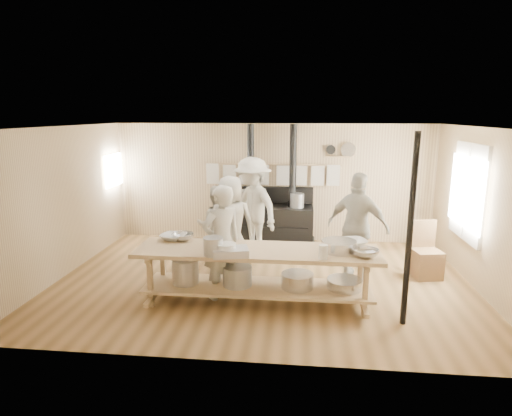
% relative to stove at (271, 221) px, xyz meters
% --- Properties ---
extents(ground, '(7.00, 7.00, 0.00)m').
position_rel_stove_xyz_m(ground, '(0.01, -2.12, -0.52)').
color(ground, brown).
rests_on(ground, ground).
extents(room_shell, '(7.00, 7.00, 7.00)m').
position_rel_stove_xyz_m(room_shell, '(0.01, -2.12, 1.10)').
color(room_shell, tan).
rests_on(room_shell, ground).
extents(window_right, '(0.09, 1.50, 1.65)m').
position_rel_stove_xyz_m(window_right, '(3.48, -1.52, 0.98)').
color(window_right, beige).
rests_on(window_right, ground).
extents(left_opening, '(0.00, 0.90, 0.90)m').
position_rel_stove_xyz_m(left_opening, '(-3.44, -0.12, 1.08)').
color(left_opening, white).
rests_on(left_opening, ground).
extents(stove, '(1.90, 0.75, 2.60)m').
position_rel_stove_xyz_m(stove, '(0.00, 0.00, 0.00)').
color(stove, black).
rests_on(stove, ground).
extents(towel_rail, '(3.00, 0.04, 0.47)m').
position_rel_stove_xyz_m(towel_rail, '(0.01, 0.28, 1.03)').
color(towel_rail, tan).
rests_on(towel_rail, ground).
extents(back_wall_shelf, '(0.63, 0.14, 0.32)m').
position_rel_stove_xyz_m(back_wall_shelf, '(1.47, 0.32, 1.48)').
color(back_wall_shelf, tan).
rests_on(back_wall_shelf, ground).
extents(prep_table, '(3.60, 0.90, 0.85)m').
position_rel_stove_xyz_m(prep_table, '(-0.00, -3.02, -0.00)').
color(prep_table, tan).
rests_on(prep_table, ground).
extents(support_post, '(0.08, 0.08, 2.60)m').
position_rel_stove_xyz_m(support_post, '(2.06, -3.47, 0.78)').
color(support_post, black).
rests_on(support_post, ground).
extents(cook_far_left, '(0.77, 0.74, 1.78)m').
position_rel_stove_xyz_m(cook_far_left, '(-0.55, -2.88, 0.37)').
color(cook_far_left, '#A3A090').
rests_on(cook_far_left, ground).
extents(cook_left, '(0.81, 0.67, 1.52)m').
position_rel_stove_xyz_m(cook_left, '(-0.93, -1.41, 0.24)').
color(cook_left, '#A3A090').
rests_on(cook_left, ground).
extents(cook_center, '(1.00, 0.83, 1.75)m').
position_rel_stove_xyz_m(cook_center, '(-0.60, -1.74, 0.36)').
color(cook_center, '#A3A090').
rests_on(cook_center, ground).
extents(cook_right, '(1.17, 0.92, 1.86)m').
position_rel_stove_xyz_m(cook_right, '(1.61, -1.87, 0.41)').
color(cook_right, '#A3A090').
rests_on(cook_right, ground).
extents(cook_by_window, '(1.44, 1.40, 1.98)m').
position_rel_stove_xyz_m(cook_by_window, '(-0.32, -0.74, 0.47)').
color(cook_by_window, '#A3A090').
rests_on(cook_by_window, ground).
extents(chair, '(0.53, 0.53, 0.98)m').
position_rel_stove_xyz_m(chair, '(2.83, -1.66, -0.23)').
color(chair, '#523B21').
rests_on(chair, ground).
extents(bowl_white_a, '(0.48, 0.48, 0.10)m').
position_rel_stove_xyz_m(bowl_white_a, '(-1.36, -2.69, 0.38)').
color(bowl_white_a, silver).
rests_on(bowl_white_a, prep_table).
extents(bowl_steel_a, '(0.50, 0.50, 0.11)m').
position_rel_stove_xyz_m(bowl_steel_a, '(-1.21, -2.69, 0.39)').
color(bowl_steel_a, silver).
rests_on(bowl_steel_a, prep_table).
extents(bowl_white_b, '(0.49, 0.49, 0.10)m').
position_rel_stove_xyz_m(bowl_white_b, '(1.44, -2.69, 0.38)').
color(bowl_white_b, silver).
rests_on(bowl_white_b, prep_table).
extents(bowl_steel_b, '(0.51, 0.51, 0.11)m').
position_rel_stove_xyz_m(bowl_steel_b, '(1.55, -3.20, 0.39)').
color(bowl_steel_b, silver).
rests_on(bowl_steel_b, prep_table).
extents(roasting_pan, '(0.56, 0.44, 0.11)m').
position_rel_stove_xyz_m(roasting_pan, '(-0.34, -3.35, 0.38)').
color(roasting_pan, '#B2B2B7').
rests_on(roasting_pan, prep_table).
extents(mixing_bowl_large, '(0.63, 0.63, 0.16)m').
position_rel_stove_xyz_m(mixing_bowl_large, '(1.20, -2.99, 0.41)').
color(mixing_bowl_large, silver).
rests_on(mixing_bowl_large, prep_table).
extents(bucket_galv, '(0.36, 0.36, 0.26)m').
position_rel_stove_xyz_m(bucket_galv, '(-0.58, -3.35, 0.46)').
color(bucket_galv, gray).
rests_on(bucket_galv, prep_table).
extents(deep_bowl_enamel, '(0.36, 0.36, 0.17)m').
position_rel_stove_xyz_m(deep_bowl_enamel, '(-0.40, -3.35, 0.42)').
color(deep_bowl_enamel, silver).
rests_on(deep_bowl_enamel, prep_table).
extents(pitcher, '(0.14, 0.14, 0.20)m').
position_rel_stove_xyz_m(pitcher, '(0.96, -3.35, 0.43)').
color(pitcher, silver).
rests_on(pitcher, prep_table).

